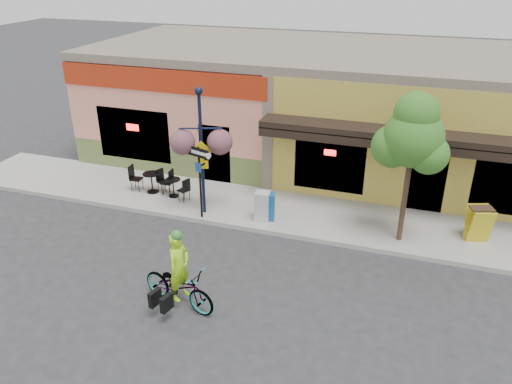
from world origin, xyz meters
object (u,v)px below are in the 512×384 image
building (321,104)px  cyclist_rider (180,275)px  street_tree (409,169)px  newspaper_box_blue (268,207)px  lamp_post (202,153)px  one_way_sign (200,183)px  bicycle (179,286)px  newspaper_box_grey (262,206)px

building → cyclist_rider: size_ratio=10.42×
cyclist_rider → street_tree: (4.85, 4.64, 1.52)m
building → newspaper_box_blue: bearing=-92.6°
lamp_post → street_tree: 6.17m
one_way_sign → street_tree: bearing=23.6°
newspaper_box_blue → street_tree: bearing=-11.7°
building → one_way_sign: bearing=-109.0°
building → bicycle: bearing=-95.9°
cyclist_rider → building: bearing=7.9°
lamp_post → newspaper_box_grey: lamp_post is taller
building → one_way_sign: building is taller
building → one_way_sign: (-2.35, -6.82, -0.91)m
cyclist_rider → one_way_sign: 4.29m
lamp_post → one_way_sign: bearing=-100.1°
building → cyclist_rider: (-1.08, -10.89, -1.38)m
building → lamp_post: 6.92m
building → one_way_sign: size_ratio=7.64×
bicycle → newspaper_box_blue: (0.85, 4.60, 0.05)m
newspaper_box_grey → lamp_post: bearing=179.6°
building → bicycle: building is taller
building → newspaper_box_grey: bearing=-94.0°
lamp_post → one_way_sign: 0.94m
cyclist_rider → street_tree: bearing=-32.7°
newspaper_box_blue → building: bearing=75.1°
bicycle → street_tree: street_tree is taller
building → newspaper_box_blue: size_ratio=20.45×
newspaper_box_blue → newspaper_box_grey: size_ratio=0.92×
street_tree → building: bearing=121.1°
lamp_post → newspaper_box_grey: 2.52m
newspaper_box_grey → street_tree: bearing=-1.1°
lamp_post → newspaper_box_grey: (1.95, 0.09, -1.59)m
street_tree → newspaper_box_blue: bearing=-179.4°
building → street_tree: 7.30m
building → newspaper_box_grey: size_ratio=18.83×
one_way_sign → street_tree: 6.23m
one_way_sign → newspaper_box_grey: (1.90, 0.42, -0.71)m
lamp_post → newspaper_box_grey: size_ratio=4.29×
bicycle → one_way_sign: one_way_sign is taller
lamp_post → street_tree: bearing=-16.8°
one_way_sign → newspaper_box_grey: 2.07m
street_tree → bicycle: bearing=-136.5°
cyclist_rider → bicycle: bearing=103.5°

